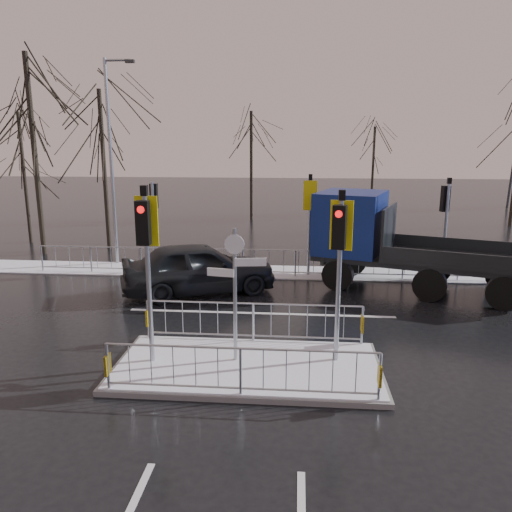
# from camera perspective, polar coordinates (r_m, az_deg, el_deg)

# --- Properties ---
(ground) EXTENTS (120.00, 120.00, 0.00)m
(ground) POSITION_cam_1_polar(r_m,az_deg,el_deg) (11.61, -0.95, -12.87)
(ground) COLOR black
(ground) RESTS_ON ground
(snow_verge) EXTENTS (30.00, 2.00, 0.04)m
(snow_verge) POSITION_cam_1_polar(r_m,az_deg,el_deg) (19.67, 1.59, -1.84)
(snow_verge) COLOR silver
(snow_verge) RESTS_ON ground
(lane_markings) EXTENTS (8.00, 11.38, 0.01)m
(lane_markings) POSITION_cam_1_polar(r_m,az_deg,el_deg) (11.31, -1.13, -13.59)
(lane_markings) COLOR silver
(lane_markings) RESTS_ON ground
(traffic_island) EXTENTS (6.00, 3.04, 4.15)m
(traffic_island) POSITION_cam_1_polar(r_m,az_deg,el_deg) (11.45, -1.01, -11.08)
(traffic_island) COLOR slate
(traffic_island) RESTS_ON ground
(far_kerb_fixtures) EXTENTS (18.00, 0.65, 3.83)m
(far_kerb_fixtures) POSITION_cam_1_polar(r_m,az_deg,el_deg) (18.93, 2.41, 0.67)
(far_kerb_fixtures) COLOR #989FA6
(far_kerb_fixtures) RESTS_ON ground
(car_far_lane) EXTENTS (5.56, 3.86, 1.76)m
(car_far_lane) POSITION_cam_1_polar(r_m,az_deg,el_deg) (17.00, -6.56, -1.32)
(car_far_lane) COLOR black
(car_far_lane) RESTS_ON ground
(flatbed_truck) EXTENTS (7.60, 4.79, 3.31)m
(flatbed_truck) POSITION_cam_1_polar(r_m,az_deg,el_deg) (18.08, 13.84, 2.11)
(flatbed_truck) COLOR black
(flatbed_truck) RESTS_ON ground
(tree_near_a) EXTENTS (4.75, 4.75, 8.97)m
(tree_near_a) POSITION_cam_1_polar(r_m,az_deg,el_deg) (24.34, -24.33, 14.38)
(tree_near_a) COLOR black
(tree_near_a) RESTS_ON ground
(tree_near_b) EXTENTS (4.00, 4.00, 7.55)m
(tree_near_b) POSITION_cam_1_polar(r_m,az_deg,el_deg) (24.62, -17.18, 12.66)
(tree_near_b) COLOR black
(tree_near_b) RESTS_ON ground
(tree_near_c) EXTENTS (3.50, 3.50, 6.61)m
(tree_near_c) POSITION_cam_1_polar(r_m,az_deg,el_deg) (27.48, -25.18, 10.65)
(tree_near_c) COLOR black
(tree_near_c) RESTS_ON ground
(tree_far_a) EXTENTS (3.75, 3.75, 7.08)m
(tree_far_a) POSITION_cam_1_polar(r_m,az_deg,el_deg) (32.53, -0.55, 12.61)
(tree_far_a) COLOR black
(tree_far_a) RESTS_ON ground
(tree_far_b) EXTENTS (3.25, 3.25, 6.14)m
(tree_far_b) POSITION_cam_1_polar(r_m,az_deg,el_deg) (34.75, 13.29, 11.24)
(tree_far_b) COLOR black
(tree_far_b) RESTS_ON ground
(street_lamp_left) EXTENTS (1.25, 0.18, 8.20)m
(street_lamp_left) POSITION_cam_1_polar(r_m,az_deg,el_deg) (21.26, -16.09, 10.98)
(street_lamp_left) COLOR #989FA6
(street_lamp_left) RESTS_ON ground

